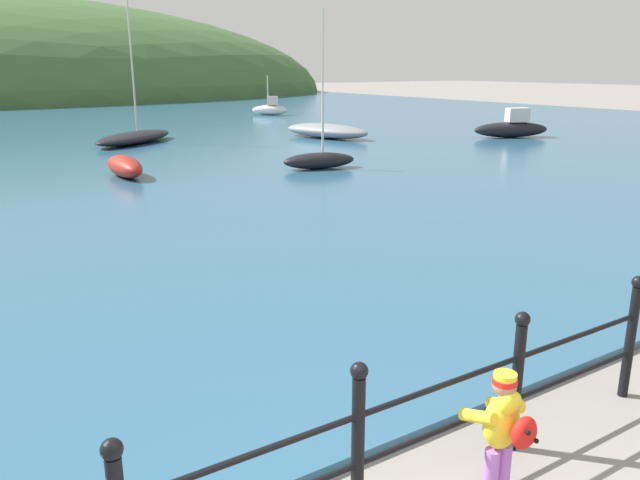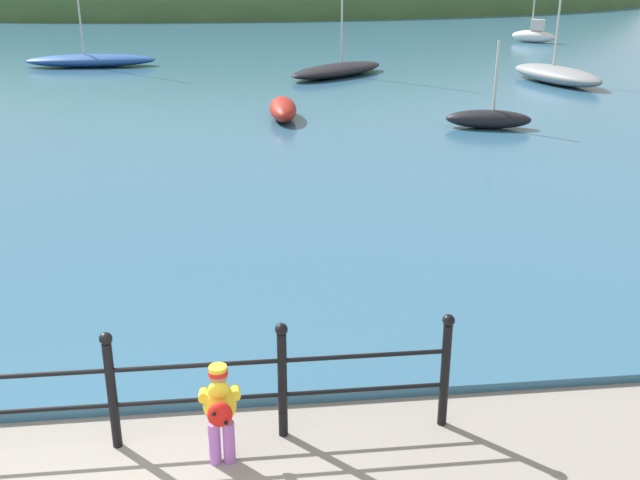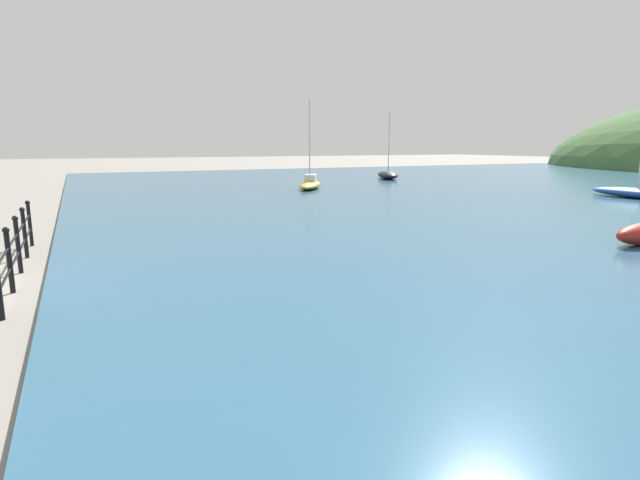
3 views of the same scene
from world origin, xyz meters
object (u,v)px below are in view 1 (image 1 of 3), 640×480
at_px(boat_green_fishing, 270,109).
at_px(boat_nearest_quay, 326,130).
at_px(boat_far_right, 134,137).
at_px(boat_white_sailboat, 512,128).
at_px(boat_blue_hull, 319,160).
at_px(child_in_coat, 503,425).
at_px(boat_far_left, 125,166).

relative_size(boat_green_fishing, boat_nearest_quay, 0.46).
relative_size(boat_far_right, boat_green_fishing, 2.32).
xyz_separation_m(boat_white_sailboat, boat_far_right, (-14.22, 6.62, -0.15)).
distance_m(boat_green_fishing, boat_nearest_quay, 13.26).
distance_m(boat_blue_hull, boat_green_fishing, 21.28).
height_order(boat_far_right, boat_nearest_quay, boat_far_right).
height_order(child_in_coat, boat_far_left, child_in_coat).
bearing_deg(child_in_coat, boat_nearest_quay, 59.71).
bearing_deg(boat_blue_hull, boat_far_left, 161.65).
bearing_deg(boat_nearest_quay, boat_white_sailboat, -31.07).
distance_m(child_in_coat, boat_far_right, 22.62).
height_order(boat_far_left, boat_far_right, boat_far_right).
bearing_deg(boat_white_sailboat, boat_far_left, -176.90).
distance_m(boat_blue_hull, boat_nearest_quay, 8.23).
distance_m(boat_white_sailboat, boat_far_right, 15.69).
relative_size(boat_far_left, boat_far_right, 0.42).
height_order(child_in_coat, boat_white_sailboat, boat_white_sailboat).
xyz_separation_m(boat_far_right, boat_nearest_quay, (7.43, -2.52, 0.07)).
bearing_deg(boat_green_fishing, boat_nearest_quay, -108.12).
bearing_deg(boat_blue_hull, boat_nearest_quay, 55.09).
xyz_separation_m(child_in_coat, boat_nearest_quay, (11.52, 19.72, -0.19)).
bearing_deg(boat_green_fishing, boat_far_right, -138.88).
bearing_deg(boat_far_right, boat_green_fishing, 41.12).
height_order(boat_blue_hull, boat_green_fishing, boat_green_fishing).
bearing_deg(boat_blue_hull, child_in_coat, -117.70).
bearing_deg(boat_white_sailboat, boat_nearest_quay, 148.93).
bearing_deg(boat_white_sailboat, boat_far_right, 155.04).
height_order(child_in_coat, boat_nearest_quay, boat_nearest_quay).
height_order(boat_white_sailboat, boat_nearest_quay, boat_nearest_quay).
bearing_deg(boat_far_left, boat_blue_hull, -18.35).
relative_size(boat_white_sailboat, boat_nearest_quay, 0.65).
height_order(boat_far_left, boat_white_sailboat, boat_white_sailboat).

